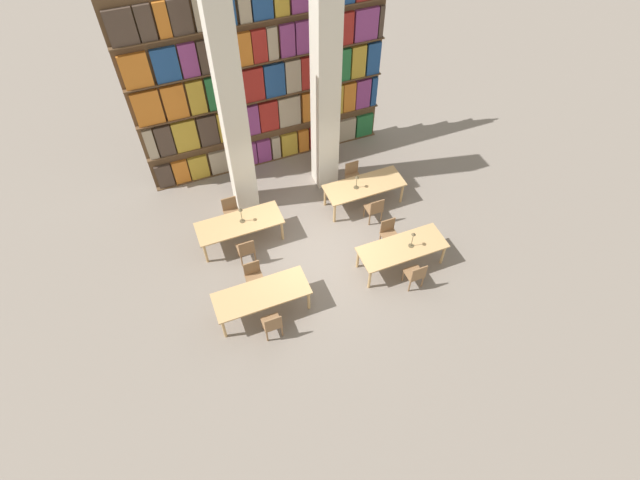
{
  "coord_description": "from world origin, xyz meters",
  "views": [
    {
      "loc": [
        -3.0,
        -7.59,
        10.3
      ],
      "look_at": [
        0.0,
        -0.12,
        0.65
      ],
      "focal_mm": 28.0,
      "sensor_mm": 36.0,
      "label": 1
    }
  ],
  "objects_px": {
    "chair_1": "(254,276)",
    "desk_lamp_0": "(413,237)",
    "reading_table_3": "(364,187)",
    "reading_table_0": "(262,295)",
    "chair_4": "(246,249)",
    "reading_table_1": "(402,249)",
    "chair_2": "(415,274)",
    "desk_lamp_2": "(357,180)",
    "chair_0": "(272,324)",
    "chair_6": "(375,209)",
    "pillar_left": "(233,114)",
    "chair_7": "(353,175)",
    "reading_table_2": "(239,225)",
    "chair_3": "(389,233)",
    "desk_lamp_1": "(241,213)",
    "chair_5": "(231,211)",
    "pillar_center": "(325,92)"
  },
  "relations": [
    {
      "from": "reading_table_1",
      "to": "chair_2",
      "type": "bearing_deg",
      "value": -88.64
    },
    {
      "from": "pillar_left",
      "to": "desk_lamp_2",
      "type": "height_order",
      "value": "pillar_left"
    },
    {
      "from": "reading_table_0",
      "to": "reading_table_1",
      "type": "height_order",
      "value": "same"
    },
    {
      "from": "chair_2",
      "to": "reading_table_2",
      "type": "xyz_separation_m",
      "value": [
        -3.55,
        3.0,
        0.18
      ]
    },
    {
      "from": "reading_table_1",
      "to": "desk_lamp_1",
      "type": "bearing_deg",
      "value": 146.23
    },
    {
      "from": "desk_lamp_1",
      "to": "desk_lamp_2",
      "type": "bearing_deg",
      "value": 0.64
    },
    {
      "from": "chair_1",
      "to": "chair_4",
      "type": "height_order",
      "value": "same"
    },
    {
      "from": "pillar_left",
      "to": "chair_0",
      "type": "xyz_separation_m",
      "value": [
        -0.64,
        -4.4,
        -2.53
      ]
    },
    {
      "from": "chair_1",
      "to": "desk_lamp_0",
      "type": "distance_m",
      "value": 3.98
    },
    {
      "from": "reading_table_3",
      "to": "desk_lamp_2",
      "type": "relative_size",
      "value": 5.09
    },
    {
      "from": "chair_3",
      "to": "chair_7",
      "type": "height_order",
      "value": "same"
    },
    {
      "from": "reading_table_1",
      "to": "chair_4",
      "type": "xyz_separation_m",
      "value": [
        -3.58,
        1.58,
        -0.18
      ]
    },
    {
      "from": "chair_0",
      "to": "desk_lamp_2",
      "type": "relative_size",
      "value": 1.99
    },
    {
      "from": "chair_0",
      "to": "chair_1",
      "type": "distance_m",
      "value": 1.42
    },
    {
      "from": "pillar_center",
      "to": "reading_table_0",
      "type": "relative_size",
      "value": 2.7
    },
    {
      "from": "reading_table_2",
      "to": "chair_4",
      "type": "distance_m",
      "value": 0.73
    },
    {
      "from": "chair_3",
      "to": "desk_lamp_1",
      "type": "height_order",
      "value": "desk_lamp_1"
    },
    {
      "from": "chair_0",
      "to": "chair_4",
      "type": "height_order",
      "value": "same"
    },
    {
      "from": "reading_table_0",
      "to": "chair_0",
      "type": "xyz_separation_m",
      "value": [
        0.01,
        -0.71,
        -0.18
      ]
    },
    {
      "from": "chair_1",
      "to": "chair_2",
      "type": "bearing_deg",
      "value": 158.99
    },
    {
      "from": "reading_table_0",
      "to": "reading_table_3",
      "type": "relative_size",
      "value": 1.0
    },
    {
      "from": "chair_5",
      "to": "pillar_center",
      "type": "bearing_deg",
      "value": -167.18
    },
    {
      "from": "reading_table_1",
      "to": "chair_3",
      "type": "height_order",
      "value": "chair_3"
    },
    {
      "from": "reading_table_2",
      "to": "chair_7",
      "type": "height_order",
      "value": "chair_7"
    },
    {
      "from": "chair_4",
      "to": "chair_6",
      "type": "distance_m",
      "value": 3.64
    },
    {
      "from": "desk_lamp_1",
      "to": "chair_7",
      "type": "xyz_separation_m",
      "value": [
        3.49,
        0.76,
        -0.58
      ]
    },
    {
      "from": "chair_5",
      "to": "chair_7",
      "type": "bearing_deg",
      "value": -178.96
    },
    {
      "from": "chair_0",
      "to": "chair_3",
      "type": "distance_m",
      "value": 3.94
    },
    {
      "from": "chair_6",
      "to": "desk_lamp_2",
      "type": "xyz_separation_m",
      "value": [
        -0.25,
        0.7,
        0.55
      ]
    },
    {
      "from": "reading_table_0",
      "to": "chair_5",
      "type": "bearing_deg",
      "value": 88.51
    },
    {
      "from": "desk_lamp_0",
      "to": "chair_6",
      "type": "xyz_separation_m",
      "value": [
        -0.16,
        1.69,
        -0.59
      ]
    },
    {
      "from": "chair_1",
      "to": "pillar_left",
      "type": "bearing_deg",
      "value": -102.18
    },
    {
      "from": "chair_1",
      "to": "reading_table_2",
      "type": "distance_m",
      "value": 1.6
    },
    {
      "from": "chair_7",
      "to": "reading_table_0",
      "type": "bearing_deg",
      "value": 39.6
    },
    {
      "from": "desk_lamp_1",
      "to": "chair_4",
      "type": "bearing_deg",
      "value": -101.08
    },
    {
      "from": "chair_4",
      "to": "chair_5",
      "type": "bearing_deg",
      "value": 90.0
    },
    {
      "from": "desk_lamp_0",
      "to": "reading_table_3",
      "type": "bearing_deg",
      "value": 93.56
    },
    {
      "from": "reading_table_0",
      "to": "chair_7",
      "type": "bearing_deg",
      "value": 39.6
    },
    {
      "from": "chair_2",
      "to": "chair_7",
      "type": "bearing_deg",
      "value": 89.46
    },
    {
      "from": "chair_5",
      "to": "reading_table_3",
      "type": "height_order",
      "value": "chair_5"
    },
    {
      "from": "reading_table_0",
      "to": "reading_table_2",
      "type": "xyz_separation_m",
      "value": [
        0.13,
        2.3,
        0.0
      ]
    },
    {
      "from": "reading_table_1",
      "to": "chair_3",
      "type": "xyz_separation_m",
      "value": [
        0.02,
        0.71,
        -0.18
      ]
    },
    {
      "from": "reading_table_1",
      "to": "desk_lamp_0",
      "type": "xyz_separation_m",
      "value": [
        0.21,
        -0.05,
        0.41
      ]
    },
    {
      "from": "reading_table_2",
      "to": "pillar_left",
      "type": "bearing_deg",
      "value": 69.2
    },
    {
      "from": "reading_table_0",
      "to": "chair_4",
      "type": "xyz_separation_m",
      "value": [
        0.08,
        1.59,
        -0.18
      ]
    },
    {
      "from": "chair_1",
      "to": "reading_table_3",
      "type": "relative_size",
      "value": 0.39
    },
    {
      "from": "chair_0",
      "to": "chair_1",
      "type": "height_order",
      "value": "same"
    },
    {
      "from": "pillar_left",
      "to": "desk_lamp_0",
      "type": "xyz_separation_m",
      "value": [
        3.22,
        -3.73,
        -1.94
      ]
    },
    {
      "from": "chair_5",
      "to": "reading_table_2",
      "type": "bearing_deg",
      "value": 93.99
    },
    {
      "from": "desk_lamp_0",
      "to": "desk_lamp_2",
      "type": "height_order",
      "value": "desk_lamp_0"
    }
  ]
}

